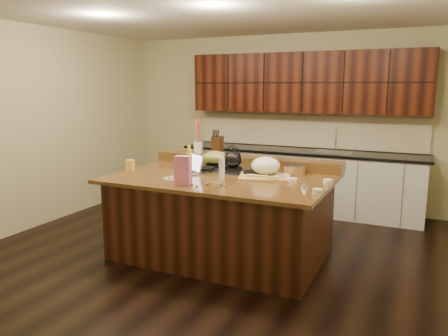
% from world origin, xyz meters
% --- Properties ---
extents(room, '(5.52, 5.02, 2.72)m').
position_xyz_m(room, '(0.00, 0.00, 1.35)').
color(room, black).
rests_on(room, ground).
extents(island, '(2.40, 1.60, 0.92)m').
position_xyz_m(island, '(0.00, 0.00, 0.46)').
color(island, black).
rests_on(island, ground).
extents(back_ledge, '(2.40, 0.30, 0.12)m').
position_xyz_m(back_ledge, '(0.00, 0.70, 0.98)').
color(back_ledge, black).
rests_on(back_ledge, island).
extents(cooktop, '(0.92, 0.52, 0.05)m').
position_xyz_m(cooktop, '(0.00, 0.30, 0.94)').
color(cooktop, gray).
rests_on(cooktop, island).
extents(back_counter, '(3.70, 0.66, 2.40)m').
position_xyz_m(back_counter, '(0.30, 2.23, 0.98)').
color(back_counter, silver).
rests_on(back_counter, ground).
extents(kettle, '(0.23, 0.23, 0.19)m').
position_xyz_m(kettle, '(0.00, 0.30, 1.06)').
color(kettle, black).
rests_on(kettle, cooktop).
extents(green_bowl, '(0.33, 0.33, 0.16)m').
position_xyz_m(green_bowl, '(-0.30, 0.43, 1.04)').
color(green_bowl, olive).
rests_on(green_bowl, cooktop).
extents(laptop, '(0.40, 0.38, 0.22)m').
position_xyz_m(laptop, '(-0.39, -0.02, 0.98)').
color(laptop, '#B7B7BC').
rests_on(laptop, island).
extents(oil_bottle, '(0.07, 0.07, 0.27)m').
position_xyz_m(oil_bottle, '(-0.43, 0.03, 1.06)').
color(oil_bottle, gold).
rests_on(oil_bottle, island).
extents(vinegar_bottle, '(0.08, 0.08, 0.25)m').
position_xyz_m(vinegar_bottle, '(0.10, -0.21, 1.04)').
color(vinegar_bottle, silver).
rests_on(vinegar_bottle, island).
extents(wooden_tray, '(0.64, 0.54, 0.22)m').
position_xyz_m(wooden_tray, '(0.45, 0.14, 1.02)').
color(wooden_tray, tan).
rests_on(wooden_tray, island).
extents(ramekin_a, '(0.10, 0.10, 0.04)m').
position_xyz_m(ramekin_a, '(1.15, -0.37, 0.94)').
color(ramekin_a, white).
rests_on(ramekin_a, island).
extents(ramekin_b, '(0.12, 0.12, 0.04)m').
position_xyz_m(ramekin_b, '(1.15, 0.09, 0.94)').
color(ramekin_b, white).
rests_on(ramekin_b, island).
extents(ramekin_c, '(0.11, 0.11, 0.04)m').
position_xyz_m(ramekin_c, '(0.81, -0.00, 0.94)').
color(ramekin_c, white).
rests_on(ramekin_c, island).
extents(strainer_bowl, '(0.30, 0.30, 0.09)m').
position_xyz_m(strainer_bowl, '(0.70, 0.43, 0.97)').
color(strainer_bowl, '#996B3F').
rests_on(strainer_bowl, island).
extents(kitchen_timer, '(0.08, 0.08, 0.07)m').
position_xyz_m(kitchen_timer, '(0.99, -0.23, 0.96)').
color(kitchen_timer, silver).
rests_on(kitchen_timer, island).
extents(pink_bag, '(0.17, 0.10, 0.30)m').
position_xyz_m(pink_bag, '(-0.17, -0.57, 1.07)').
color(pink_bag, pink).
rests_on(pink_bag, island).
extents(candy_plate, '(0.20, 0.20, 0.01)m').
position_xyz_m(candy_plate, '(-0.41, -0.38, 0.93)').
color(candy_plate, white).
rests_on(candy_plate, island).
extents(package_box, '(0.10, 0.08, 0.13)m').
position_xyz_m(package_box, '(-1.11, -0.18, 0.98)').
color(package_box, '#F4C156').
rests_on(package_box, island).
extents(utensil_crock, '(0.12, 0.12, 0.14)m').
position_xyz_m(utensil_crock, '(-0.67, 0.70, 1.11)').
color(utensil_crock, white).
rests_on(utensil_crock, back_ledge).
extents(knife_block, '(0.14, 0.20, 0.23)m').
position_xyz_m(knife_block, '(-0.39, 0.70, 1.15)').
color(knife_block, black).
rests_on(knife_block, back_ledge).
extents(gumdrop_0, '(0.02, 0.02, 0.02)m').
position_xyz_m(gumdrop_0, '(-0.26, -0.57, 0.93)').
color(gumdrop_0, red).
rests_on(gumdrop_0, island).
extents(gumdrop_1, '(0.02, 0.02, 0.02)m').
position_xyz_m(gumdrop_1, '(-0.23, -0.42, 0.93)').
color(gumdrop_1, '#198C26').
rests_on(gumdrop_1, island).
extents(gumdrop_2, '(0.02, 0.02, 0.02)m').
position_xyz_m(gumdrop_2, '(0.22, -0.51, 0.93)').
color(gumdrop_2, red).
rests_on(gumdrop_2, island).
extents(gumdrop_3, '(0.02, 0.02, 0.02)m').
position_xyz_m(gumdrop_3, '(0.20, -0.58, 0.93)').
color(gumdrop_3, '#198C26').
rests_on(gumdrop_3, island).
extents(gumdrop_4, '(0.02, 0.02, 0.02)m').
position_xyz_m(gumdrop_4, '(-0.08, -0.55, 0.93)').
color(gumdrop_4, red).
rests_on(gumdrop_4, island).
extents(gumdrop_5, '(0.02, 0.02, 0.02)m').
position_xyz_m(gumdrop_5, '(0.18, -0.41, 0.93)').
color(gumdrop_5, '#198C26').
rests_on(gumdrop_5, island).
extents(gumdrop_6, '(0.02, 0.02, 0.02)m').
position_xyz_m(gumdrop_6, '(-0.19, -0.55, 0.93)').
color(gumdrop_6, red).
rests_on(gumdrop_6, island).
extents(gumdrop_7, '(0.02, 0.02, 0.02)m').
position_xyz_m(gumdrop_7, '(0.06, -0.41, 0.93)').
color(gumdrop_7, '#198C26').
rests_on(gumdrop_7, island).
extents(gumdrop_8, '(0.02, 0.02, 0.02)m').
position_xyz_m(gumdrop_8, '(0.07, -0.48, 0.93)').
color(gumdrop_8, red).
rests_on(gumdrop_8, island).
extents(gumdrop_9, '(0.02, 0.02, 0.02)m').
position_xyz_m(gumdrop_9, '(0.22, -0.44, 0.93)').
color(gumdrop_9, '#198C26').
rests_on(gumdrop_9, island).
extents(gumdrop_10, '(0.02, 0.02, 0.02)m').
position_xyz_m(gumdrop_10, '(0.01, -0.60, 0.93)').
color(gumdrop_10, red).
rests_on(gumdrop_10, island).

